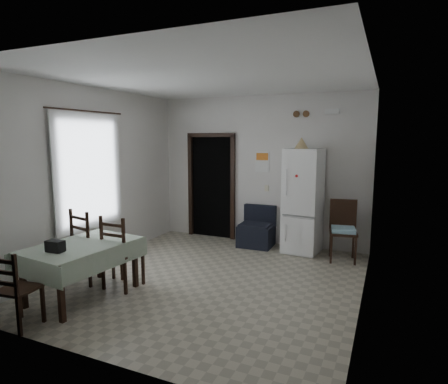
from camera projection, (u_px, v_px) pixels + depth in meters
ground at (210, 280)px, 5.55m from camera, size 4.50×4.50×0.00m
ceiling at (209, 78)px, 5.13m from camera, size 4.20×4.50×0.02m
wall_back at (260, 170)px, 7.37m from camera, size 4.20×0.02×2.90m
wall_front at (98, 211)px, 3.30m from camera, size 4.20×0.02×2.90m
wall_left at (96, 177)px, 6.18m from camera, size 0.02×4.50×2.90m
wall_right at (367, 191)px, 4.50m from camera, size 0.02×4.50×2.90m
doorway at (216, 186)px, 8.04m from camera, size 1.06×0.52×2.22m
window_recess at (84, 171)px, 6.00m from camera, size 0.10×1.20×1.60m
curtain at (89, 172)px, 5.96m from camera, size 0.02×1.45×1.85m
curtain_rod at (87, 111)px, 5.82m from camera, size 0.02×1.60×0.02m
calendar at (262, 162)px, 7.32m from camera, size 0.28×0.02×0.40m
calendar_image at (262, 157)px, 7.30m from camera, size 0.24×0.01×0.14m
light_switch at (267, 188)px, 7.35m from camera, size 0.08×0.02×0.12m
vent_left at (296, 114)px, 6.92m from camera, size 0.12×0.03×0.12m
vent_right at (306, 114)px, 6.85m from camera, size 0.12×0.03×0.12m
emergency_light at (332, 111)px, 6.64m from camera, size 0.25×0.07×0.09m
fridge at (303, 201)px, 6.78m from camera, size 0.68×0.68×1.90m
tan_cone at (302, 143)px, 6.58m from camera, size 0.26×0.26×0.20m
navy_seat at (256, 227)px, 7.22m from camera, size 0.65×0.63×0.77m
corner_chair at (343, 231)px, 6.34m from camera, size 0.52×0.52×1.03m
dining_table at (83, 271)px, 4.91m from camera, size 1.05×1.47×0.72m
black_bag at (55, 246)px, 4.53m from camera, size 0.22×0.14×0.14m
dining_chair_far_left at (93, 244)px, 5.47m from camera, size 0.55×0.55×1.08m
dining_chair_far_right at (123, 251)px, 5.21m from camera, size 0.46×0.46×1.04m
dining_chair_near_head at (18, 288)px, 4.11m from camera, size 0.43×0.43×0.91m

